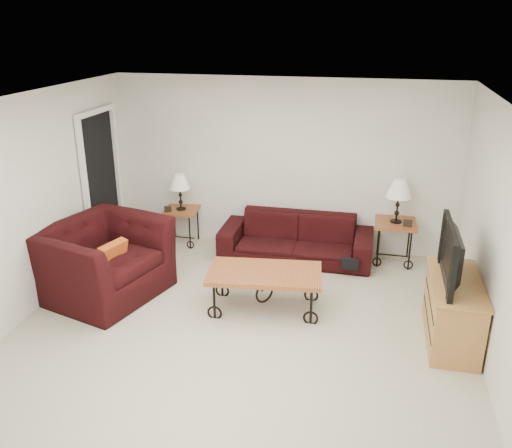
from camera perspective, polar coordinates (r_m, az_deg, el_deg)
The scene contains 20 objects.
ground at distance 6.12m, azimuth -1.47°, elevation -11.09°, with size 5.00×5.00×0.00m, color beige.
wall_back at distance 7.89m, azimuth 2.90°, elevation 6.28°, with size 5.00×0.02×2.50m, color white.
wall_front at distance 3.47m, azimuth -12.14°, elevation -14.79°, with size 5.00×0.02×2.50m, color white.
wall_left at distance 6.61m, azimuth -23.11°, elevation 1.62°, with size 0.02×5.00×2.50m, color white.
wall_right at distance 5.54m, azimuth 24.36°, elevation -2.17°, with size 0.02×5.00×2.50m, color white.
ceiling at distance 5.24m, azimuth -1.73°, elevation 12.73°, with size 5.00×5.00×0.00m, color white.
doorway at distance 7.98m, azimuth -16.03°, elevation 3.93°, with size 0.08×0.94×2.04m, color black.
sofa at distance 7.70m, azimuth 4.26°, elevation -1.50°, with size 2.15×0.84×0.63m, color black.
side_table_left at distance 8.30m, azimuth -7.85°, elevation -0.23°, with size 0.50×0.50×0.55m, color #9D5127.
side_table_right at distance 7.81m, azimuth 14.39°, elevation -1.88°, with size 0.56×0.56×0.61m, color #9D5127.
lamp_left at distance 8.12m, azimuth -8.03°, elevation 3.37°, with size 0.31×0.31×0.55m, color black, non-canonical shape.
lamp_right at distance 7.60m, azimuth 14.80°, elevation 2.35°, with size 0.34×0.34×0.61m, color black, non-canonical shape.
photo_frame_left at distance 8.11m, azimuth -9.31°, elevation 1.58°, with size 0.11×0.01×0.09m, color black.
photo_frame_right at distance 7.55m, azimuth 15.78°, elevation 0.08°, with size 0.12×0.02×0.10m, color black.
coffee_table at distance 6.40m, azimuth 0.90°, elevation -7.04°, with size 1.32×0.71×0.49m, color #9D5127.
armchair at distance 6.91m, azimuth -15.89°, elevation -3.72°, with size 1.41×1.24×0.92m, color black.
throw_pillow at distance 6.77m, azimuth -15.02°, elevation -3.57°, with size 0.42×0.11×0.42m, color #BE4018.
tv_stand at distance 6.14m, azimuth 20.11°, elevation -8.63°, with size 0.49×1.17×0.70m, color #BA6E45.
television at distance 5.86m, azimuth 20.71°, elevation -3.04°, with size 1.05×0.14×0.60m, color black.
backpack at distance 7.38m, azimuth 10.01°, elevation -3.45°, with size 0.37×0.28×0.48m, color black.
Camera 1 is at (1.30, -5.02, 3.26)m, focal length 37.75 mm.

